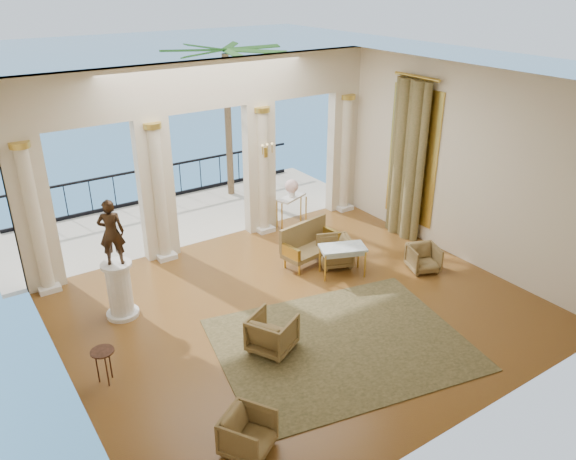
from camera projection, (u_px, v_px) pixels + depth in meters
floor at (300, 309)px, 11.51m from camera, size 9.00×9.00×0.00m
room_walls at (340, 194)px, 9.47m from camera, size 9.00×9.00×9.00m
arcade at (209, 143)px, 13.31m from camera, size 9.00×0.56×4.50m
terrace at (183, 217)px, 15.91m from camera, size 10.00×3.60×0.10m
balustrade at (160, 186)px, 16.92m from camera, size 9.00×0.06×1.03m
palm_tree at (225, 58)px, 15.79m from camera, size 2.00×2.00×4.50m
curtain at (407, 160)px, 13.97m from camera, size 0.33×1.40×4.09m
window_frame at (413, 156)px, 14.03m from camera, size 0.04×1.60×3.40m
wall_sconce at (266, 152)px, 13.93m from camera, size 0.30×0.11×0.33m
rug at (341, 344)px, 10.41m from camera, size 5.10×4.32×0.02m
armchair_a at (248, 432)px, 7.97m from camera, size 0.90×0.89×0.69m
armchair_b at (424, 257)px, 12.87m from camera, size 0.83×0.80×0.67m
armchair_c at (335, 250)px, 13.10m from camera, size 0.92×0.94×0.76m
armchair_d at (272, 331)px, 10.13m from camera, size 0.98×1.00×0.78m
settee at (308, 243)px, 13.21m from camera, size 1.53×0.84×0.96m
game_table at (343, 250)px, 12.57m from camera, size 1.15×0.90×0.70m
pedestal at (120, 291)px, 11.07m from camera, size 0.64×0.64×1.18m
statue at (111, 232)px, 10.53m from camera, size 0.57×0.48×1.32m
console_table at (292, 202)px, 15.01m from camera, size 0.94×0.64×0.84m
urn at (292, 187)px, 14.84m from camera, size 0.36×0.36×0.48m
side_table at (103, 355)px, 9.24m from camera, size 0.39×0.39×0.64m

